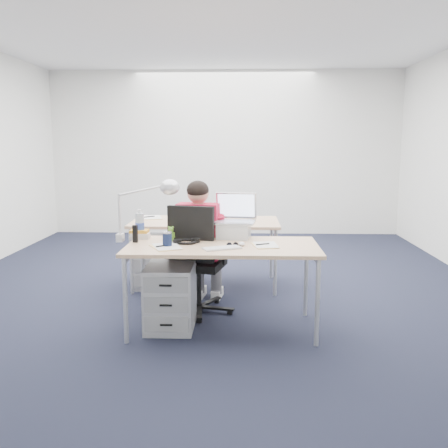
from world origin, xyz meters
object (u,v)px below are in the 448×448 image
object	(u,v)px
office_chair	(198,282)
book_stack	(140,234)
sunglasses	(232,245)
drawer_pedestal_near	(170,297)
far_cup	(251,216)
cordless_phone	(135,234)
drawer_pedestal_far	(154,261)
seated_person	(202,245)
silver_laptop	(234,216)
desk_near	(222,250)
desk_lamp	(139,209)
headphones	(186,241)
can_koozie	(167,239)
dark_laptop	(206,213)
desk_far	(205,225)
water_bottle	(140,224)
computer_mouse	(242,244)
bear_figurine	(171,233)
wireless_keyboard	(222,248)

from	to	relation	value
office_chair	book_stack	size ratio (longest dim) A/B	6.02
office_chair	sunglasses	bearing A→B (deg)	-40.84
drawer_pedestal_near	far_cup	distance (m)	1.60
sunglasses	far_cup	world-z (taller)	far_cup
cordless_phone	drawer_pedestal_far	bearing A→B (deg)	106.15
seated_person	silver_laptop	size ratio (longest dim) A/B	3.11
desk_near	desk_lamp	size ratio (longest dim) A/B	2.85
headphones	sunglasses	distance (m)	0.41
can_koozie	dark_laptop	distance (m)	1.24
desk_far	water_bottle	distance (m)	1.16
far_cup	can_koozie	bearing A→B (deg)	-116.42
office_chair	sunglasses	world-z (taller)	office_chair
can_koozie	computer_mouse	bearing A→B (deg)	6.07
computer_mouse	silver_laptop	bearing A→B (deg)	95.62
drawer_pedestal_far	water_bottle	bearing A→B (deg)	-86.78
desk_far	dark_laptop	xyz separation A→B (m)	(0.02, -0.18, 0.15)
headphones	cordless_phone	size ratio (longest dim) A/B	1.58
can_koozie	bear_figurine	distance (m)	0.25
office_chair	bear_figurine	distance (m)	0.60
drawer_pedestal_far	dark_laptop	xyz separation A→B (m)	(0.58, -0.15, 0.56)
book_stack	desk_lamp	world-z (taller)	desk_lamp
desk_near	dark_laptop	size ratio (longest dim) A/B	5.47
cordless_phone	desk_lamp	world-z (taller)	desk_lamp
drawer_pedestal_far	can_koozie	distance (m)	1.50
desk_near	cordless_phone	xyz separation A→B (m)	(-0.75, 0.07, 0.12)
water_bottle	cordless_phone	size ratio (longest dim) A/B	1.71
desk_far	can_koozie	xyz separation A→B (m)	(-0.21, -1.39, 0.11)
office_chair	bear_figurine	world-z (taller)	office_chair
wireless_keyboard	cordless_phone	bearing A→B (deg)	137.88
book_stack	dark_laptop	bearing A→B (deg)	58.44
drawer_pedestal_near	wireless_keyboard	size ratio (longest dim) A/B	1.81
water_bottle	office_chair	bearing A→B (deg)	13.12
desk_near	office_chair	xyz separation A→B (m)	(-0.25, 0.39, -0.39)
desk_near	cordless_phone	bearing A→B (deg)	174.37
bear_figurine	far_cup	size ratio (longest dim) A/B	1.28
seated_person	book_stack	world-z (taller)	seated_person
headphones	desk_far	bearing A→B (deg)	64.03
silver_laptop	computer_mouse	xyz separation A→B (m)	(0.07, -0.34, -0.18)
desk_lamp	dark_laptop	bearing A→B (deg)	48.80
drawer_pedestal_near	computer_mouse	size ratio (longest dim) A/B	6.32
desk_near	bear_figurine	size ratio (longest dim) A/B	12.23
office_chair	seated_person	size ratio (longest dim) A/B	0.84
book_stack	sunglasses	xyz separation A→B (m)	(0.83, -0.32, -0.03)
wireless_keyboard	desk_far	bearing A→B (deg)	74.81
drawer_pedestal_near	cordless_phone	world-z (taller)	cordless_phone
desk_near	desk_far	bearing A→B (deg)	100.50
bear_figurine	dark_laptop	distance (m)	1.00
silver_laptop	water_bottle	size ratio (longest dim) A/B	1.52
wireless_keyboard	book_stack	distance (m)	0.86
silver_laptop	book_stack	bearing A→B (deg)	-168.79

